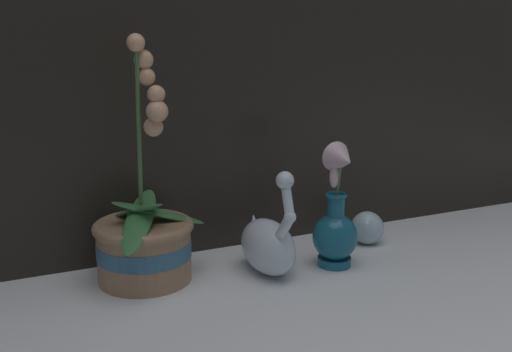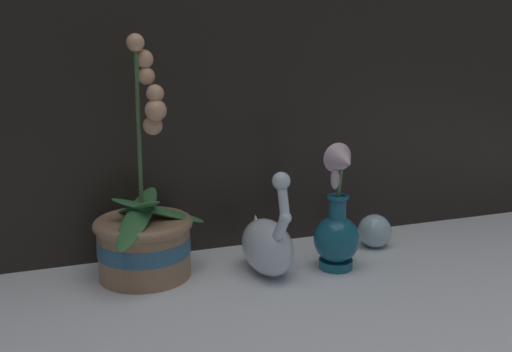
{
  "view_description": "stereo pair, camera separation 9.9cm",
  "coord_description": "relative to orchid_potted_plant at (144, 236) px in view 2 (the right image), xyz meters",
  "views": [
    {
      "loc": [
        -0.49,
        -0.88,
        0.46
      ],
      "look_at": [
        -0.02,
        0.14,
        0.19
      ],
      "focal_mm": 42.0,
      "sensor_mm": 36.0,
      "label": 1
    },
    {
      "loc": [
        -0.4,
        -0.92,
        0.46
      ],
      "look_at": [
        -0.02,
        0.14,
        0.19
      ],
      "focal_mm": 42.0,
      "sensor_mm": 36.0,
      "label": 2
    }
  ],
  "objects": [
    {
      "name": "ground_plane",
      "position": [
        0.24,
        -0.19,
        -0.08
      ],
      "size": [
        2.8,
        2.8,
        0.0
      ],
      "primitive_type": "plane",
      "color": "white"
    },
    {
      "name": "orchid_potted_plant",
      "position": [
        0.0,
        0.0,
        0.0
      ],
      "size": [
        0.22,
        0.27,
        0.46
      ],
      "color": "#9E7556",
      "rests_on": "ground_plane"
    },
    {
      "name": "swan_figurine",
      "position": [
        0.23,
        -0.06,
        -0.02
      ],
      "size": [
        0.09,
        0.19,
        0.22
      ],
      "color": "silver",
      "rests_on": "ground_plane"
    },
    {
      "name": "blue_vase",
      "position": [
        0.37,
        -0.09,
        0.01
      ],
      "size": [
        0.09,
        0.09,
        0.26
      ],
      "color": "#195B75",
      "rests_on": "ground_plane"
    },
    {
      "name": "glass_sphere",
      "position": [
        0.51,
        -0.01,
        -0.05
      ],
      "size": [
        0.07,
        0.07,
        0.07
      ],
      "color": "silver",
      "rests_on": "ground_plane"
    }
  ]
}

